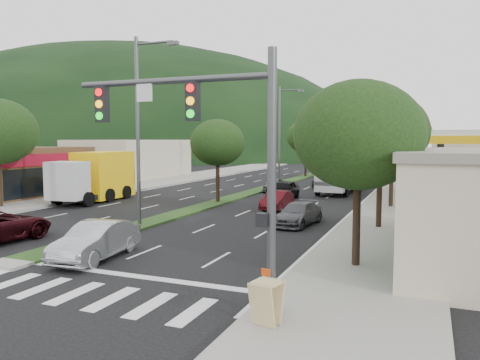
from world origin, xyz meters
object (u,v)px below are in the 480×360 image
at_px(tree_r_d, 401,133).
at_px(car_queue_e, 274,185).
at_px(car_queue_c, 277,200).
at_px(sedan_silver, 96,241).
at_px(streetlight_mid, 281,130).
at_px(car_queue_a, 283,190).
at_px(traffic_signal, 216,141).
at_px(tree_r_a, 358,135).
at_px(a_frame_sign, 267,299).
at_px(tree_r_c, 393,138).
at_px(motorhome, 340,173).
at_px(box_truck, 97,178).
at_px(streetlight_near, 141,122).
at_px(car_queue_d, 329,181).
at_px(car_queue_b, 298,214).
at_px(tree_r_b, 381,132).
at_px(tree_med_far, 306,137).
at_px(tree_med_near, 218,143).
at_px(car_queue_f, 330,177).
at_px(tree_r_e, 407,137).

height_order(tree_r_d, car_queue_e, tree_r_d).
bearing_deg(car_queue_c, sedan_silver, -99.46).
height_order(tree_r_d, streetlight_mid, streetlight_mid).
bearing_deg(tree_r_d, car_queue_a, -134.16).
relative_size(car_queue_a, car_queue_e, 1.19).
relative_size(traffic_signal, tree_r_a, 1.06).
height_order(car_queue_c, a_frame_sign, a_frame_sign).
relative_size(tree_r_c, streetlight_mid, 0.65).
xyz_separation_m(car_queue_e, motorhome, (5.62, 1.57, 1.09)).
bearing_deg(box_truck, streetlight_near, 136.90).
relative_size(car_queue_a, car_queue_d, 0.87).
bearing_deg(tree_r_a, car_queue_d, 103.32).
xyz_separation_m(sedan_silver, a_frame_sign, (8.41, -4.01, 0.07)).
bearing_deg(car_queue_b, car_queue_d, 104.19).
height_order(tree_r_b, box_truck, tree_r_b).
height_order(tree_med_far, car_queue_a, tree_med_far).
bearing_deg(a_frame_sign, tree_r_d, 99.29).
relative_size(tree_med_near, car_queue_e, 1.64).
xyz_separation_m(tree_r_a, car_queue_c, (-7.01, 12.65, -4.21)).
height_order(tree_r_c, car_queue_e, tree_r_c).
xyz_separation_m(tree_r_b, car_queue_b, (-4.22, -0.35, -4.42)).
xyz_separation_m(tree_r_a, car_queue_f, (-7.46, 32.65, -4.18)).
xyz_separation_m(traffic_signal, streetlight_near, (-8.82, 9.54, 0.94)).
height_order(tree_r_c, streetlight_mid, streetlight_mid).
xyz_separation_m(car_queue_b, a_frame_sign, (3.02, -14.09, 0.19)).
height_order(streetlight_mid, box_truck, streetlight_mid).
height_order(tree_r_b, tree_med_near, tree_r_b).
bearing_deg(car_queue_d, box_truck, -128.71).
relative_size(tree_med_far, sedan_silver, 1.57).
height_order(streetlight_mid, car_queue_e, streetlight_mid).
bearing_deg(tree_r_b, tree_med_far, 110.56).
distance_m(tree_r_e, streetlight_mid, 13.73).
relative_size(streetlight_near, car_queue_e, 2.72).
relative_size(tree_med_far, motorhome, 0.81).
relative_size(traffic_signal, tree_med_near, 1.16).
distance_m(tree_r_b, a_frame_sign, 15.09).
distance_m(traffic_signal, tree_r_b, 13.87).
height_order(tree_r_a, streetlight_near, streetlight_near).
distance_m(tree_r_e, car_queue_f, 9.22).
xyz_separation_m(streetlight_near, streetlight_mid, (0.00, 25.00, 0.00)).
height_order(tree_r_e, car_queue_a, tree_r_e).
bearing_deg(box_truck, car_queue_b, 163.22).
relative_size(traffic_signal, car_queue_d, 1.38).
distance_m(tree_med_far, sedan_silver, 42.71).
distance_m(tree_r_b, streetlight_mid, 24.09).
height_order(tree_r_d, box_truck, tree_r_d).
bearing_deg(box_truck, tree_r_a, 147.55).
distance_m(streetlight_near, car_queue_d, 24.72).
distance_m(tree_med_far, streetlight_near, 36.01).
bearing_deg(car_queue_e, sedan_silver, -94.60).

